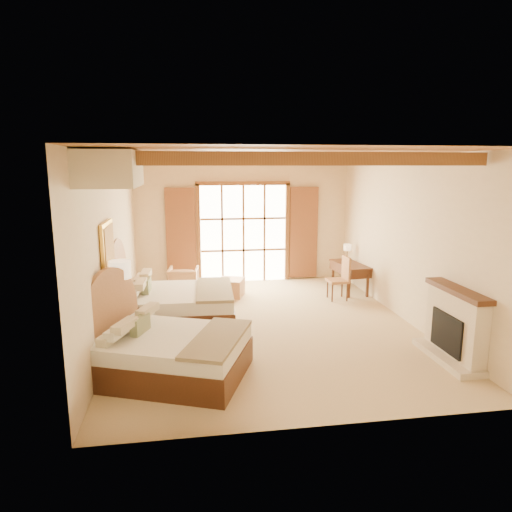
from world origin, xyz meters
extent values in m
plane|color=#D1B48B|center=(0.00, 0.00, 0.00)|extent=(7.00, 7.00, 0.00)
plane|color=beige|center=(0.00, 3.50, 1.60)|extent=(5.50, 0.00, 5.50)
plane|color=beige|center=(-2.75, 0.00, 1.60)|extent=(0.00, 7.00, 7.00)
plane|color=beige|center=(2.75, 0.00, 1.60)|extent=(0.00, 7.00, 7.00)
plane|color=#BC7338|center=(0.00, 0.00, 3.20)|extent=(7.00, 7.00, 0.00)
cube|color=white|center=(0.00, 3.46, 1.25)|extent=(2.20, 0.02, 2.50)
cube|color=brown|center=(-1.60, 3.43, 1.25)|extent=(0.75, 0.06, 2.40)
cube|color=brown|center=(1.60, 3.43, 1.25)|extent=(0.75, 0.06, 2.40)
cube|color=beige|center=(2.62, -2.00, 0.55)|extent=(0.25, 1.30, 1.10)
cube|color=black|center=(2.55, -2.00, 0.45)|extent=(0.18, 0.80, 0.60)
cube|color=beige|center=(2.53, -2.00, 0.05)|extent=(0.45, 1.40, 0.10)
cube|color=#4B2518|center=(2.61, -2.00, 1.12)|extent=(0.30, 1.40, 0.08)
cube|color=gold|center=(-2.71, -0.75, 1.75)|extent=(0.05, 0.95, 0.75)
cube|color=gold|center=(-2.68, -0.75, 1.75)|extent=(0.02, 0.82, 0.62)
cube|color=beige|center=(-2.40, -2.00, 2.95)|extent=(0.70, 1.40, 0.45)
cube|color=#4B2518|center=(-1.72, -1.89, 0.20)|extent=(2.46, 2.18, 0.40)
cube|color=silver|center=(-1.72, -1.89, 0.51)|extent=(2.41, 2.14, 0.22)
cube|color=#8D7D56|center=(-1.03, -1.89, 0.63)|extent=(1.14, 1.69, 0.05)
cube|color=gray|center=(-2.19, -1.89, 0.74)|extent=(0.26, 0.43, 0.24)
cube|color=#4B2518|center=(-1.72, 0.29, 0.22)|extent=(2.29, 1.77, 0.43)
cube|color=silver|center=(-1.72, 0.29, 0.55)|extent=(2.24, 1.74, 0.24)
cube|color=#8D7D56|center=(-0.97, 0.29, 0.68)|extent=(0.74, 1.73, 0.05)
cube|color=gray|center=(-2.23, 0.29, 0.80)|extent=(0.15, 0.46, 0.26)
cube|color=#4B2518|center=(-2.50, -0.72, 0.31)|extent=(0.67, 0.67, 0.62)
cylinder|color=#332515|center=(-2.50, -1.02, 0.01)|extent=(0.22, 0.22, 0.03)
cylinder|color=#332515|center=(-2.50, -1.02, 0.68)|extent=(0.04, 0.04, 1.32)
cylinder|color=#FFE2AC|center=(-2.50, -1.02, 1.41)|extent=(0.33, 0.33, 0.27)
imported|color=tan|center=(-1.57, 2.48, 0.32)|extent=(0.75, 0.77, 0.63)
cube|color=#B0774E|center=(-0.47, 2.08, 0.20)|extent=(0.72, 0.72, 0.41)
cube|color=#4B2518|center=(2.42, 2.10, 0.65)|extent=(0.67, 1.30, 0.04)
cube|color=#4B2518|center=(2.42, 2.10, 0.54)|extent=(0.64, 1.26, 0.20)
cube|color=#9E6344|center=(1.89, 1.44, 0.43)|extent=(0.45, 0.45, 0.06)
cube|color=#9E6344|center=(2.08, 1.44, 0.72)|extent=(0.06, 0.44, 0.53)
cylinder|color=#332515|center=(2.52, 2.61, 0.68)|extent=(0.11, 0.11, 0.02)
cylinder|color=#332515|center=(2.52, 2.61, 0.82)|extent=(0.02, 0.02, 0.27)
cylinder|color=#FFE2AC|center=(2.52, 2.61, 0.98)|extent=(0.19, 0.19, 0.15)
camera|label=1|loc=(-1.46, -8.16, 2.99)|focal=32.00mm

